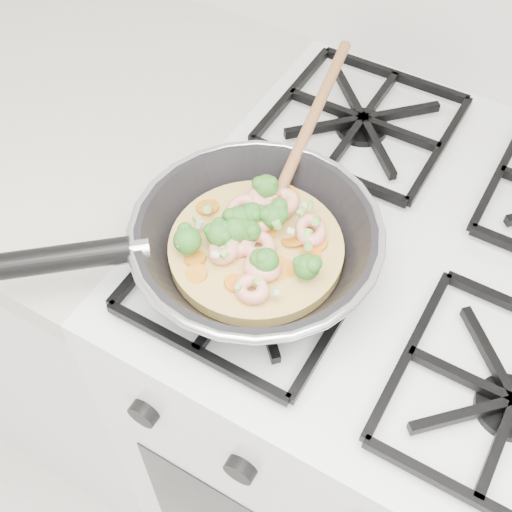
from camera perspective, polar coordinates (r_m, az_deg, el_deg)
The scene contains 3 objects.
stove at distance 1.19m, azimuth 9.81°, elevation -12.52°, with size 0.60×0.60×0.92m.
counter_left at distance 1.48m, azimuth -19.45°, elevation 2.19°, with size 1.00×0.60×0.90m.
skillet at distance 0.73m, azimuth -0.42°, elevation 1.30°, with size 0.39×0.52×0.09m.
Camera 1 is at (0.08, 1.18, 1.53)m, focal length 47.21 mm.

